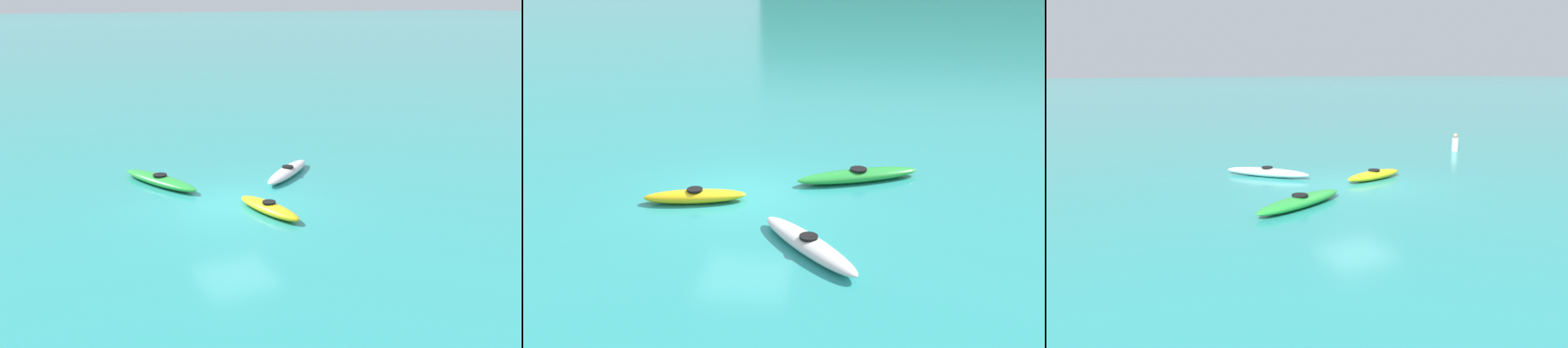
% 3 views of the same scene
% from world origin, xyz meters
% --- Properties ---
extents(ground_plane, '(600.00, 600.00, 0.00)m').
position_xyz_m(ground_plane, '(0.00, 0.00, 0.00)').
color(ground_plane, teal).
extents(kayak_yellow, '(2.71, 1.20, 0.37)m').
position_xyz_m(kayak_yellow, '(-1.14, -0.60, 0.16)').
color(kayak_yellow, yellow).
rests_on(kayak_yellow, ground_plane).
extents(kayak_white, '(2.63, 2.95, 0.37)m').
position_xyz_m(kayak_white, '(2.03, -2.94, 0.16)').
color(kayak_white, white).
rests_on(kayak_white, ground_plane).
extents(kayak_green, '(3.59, 2.07, 0.37)m').
position_xyz_m(kayak_green, '(3.01, 1.51, 0.16)').
color(kayak_green, green).
rests_on(kayak_green, ground_plane).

